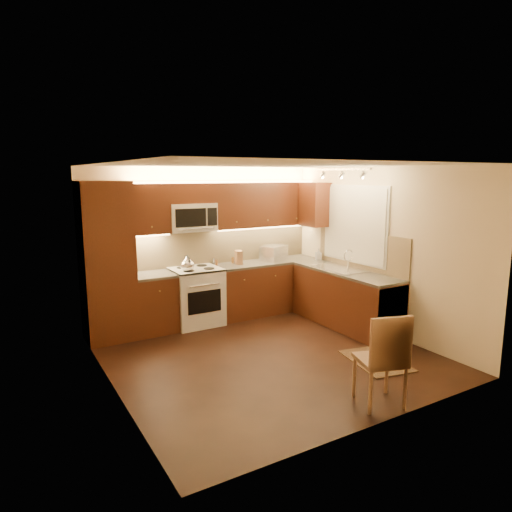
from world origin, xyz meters
TOP-DOWN VIEW (x-y plane):
  - floor at (0.00, 0.00)m, footprint 4.00×4.00m
  - ceiling at (0.00, 0.00)m, footprint 4.00×4.00m
  - wall_back at (0.00, 2.00)m, footprint 4.00×0.01m
  - wall_front at (0.00, -2.00)m, footprint 4.00×0.01m
  - wall_left at (-2.00, 0.00)m, footprint 0.01×4.00m
  - wall_right at (2.00, 0.00)m, footprint 0.01×4.00m
  - pantry at (-1.65, 1.70)m, footprint 0.70×0.60m
  - base_cab_back_left at (-0.99, 1.70)m, footprint 0.62×0.60m
  - counter_back_left at (-0.99, 1.70)m, footprint 0.62×0.60m
  - base_cab_back_right at (1.04, 1.70)m, footprint 1.92×0.60m
  - counter_back_right at (1.04, 1.70)m, footprint 1.92×0.60m
  - base_cab_right at (1.70, 0.40)m, footprint 0.60×2.00m
  - counter_right at (1.70, 0.40)m, footprint 0.60×2.00m
  - dishwasher at (1.70, -0.30)m, footprint 0.58×0.60m
  - backsplash_back at (0.35, 1.99)m, footprint 3.30×0.02m
  - backsplash_right at (1.99, 0.40)m, footprint 0.02×2.00m
  - upper_cab_back_left at (-0.99, 1.82)m, footprint 0.62×0.35m
  - upper_cab_back_right at (1.04, 1.82)m, footprint 1.92×0.35m
  - upper_cab_bridge at (-0.30, 1.82)m, footprint 0.76×0.35m
  - upper_cab_right_corner at (1.82, 1.40)m, footprint 0.35×0.50m
  - stove at (-0.30, 1.68)m, footprint 0.76×0.65m
  - microwave at (-0.30, 1.81)m, footprint 0.76×0.38m
  - window_frame at (1.99, 0.55)m, footprint 0.03×1.44m
  - window_blinds at (1.97, 0.55)m, footprint 0.02×1.36m
  - sink at (1.70, 0.55)m, footprint 0.52×0.86m
  - faucet at (1.88, 0.55)m, footprint 0.20×0.04m
  - track_light_bar at (1.55, 0.40)m, footprint 0.04×1.20m
  - kettle at (-0.50, 1.53)m, footprint 0.23×0.23m
  - toaster_oven at (1.21, 1.73)m, footprint 0.52×0.46m
  - knife_block at (0.51, 1.73)m, footprint 0.14×0.19m
  - spice_jar_a at (0.14, 1.94)m, footprint 0.05×0.05m
  - spice_jar_b at (0.45, 1.85)m, footprint 0.06×0.06m
  - spice_jar_c at (0.14, 1.92)m, footprint 0.05×0.05m
  - spice_jar_d at (0.14, 1.83)m, footprint 0.05×0.05m
  - soap_bottle at (1.89, 1.34)m, footprint 0.12×0.12m
  - rug at (1.10, -0.90)m, footprint 0.77×1.01m
  - dining_chair at (0.32, -1.70)m, footprint 0.56×0.56m

SIDE VIEW (x-z plane):
  - floor at x=0.00m, z-range -0.01..0.01m
  - rug at x=1.10m, z-range 0.00..0.01m
  - base_cab_back_left at x=-0.99m, z-range 0.00..0.86m
  - base_cab_back_right at x=1.04m, z-range 0.00..0.86m
  - base_cab_right at x=1.70m, z-range 0.00..0.86m
  - dishwasher at x=1.70m, z-range 0.01..0.85m
  - stove at x=-0.30m, z-range 0.00..0.92m
  - dining_chair at x=0.32m, z-range 0.00..1.01m
  - counter_back_left at x=-0.99m, z-range 0.86..0.90m
  - counter_back_right at x=1.04m, z-range 0.86..0.90m
  - counter_right at x=1.70m, z-range 0.86..0.90m
  - spice_jar_d at x=0.14m, z-range 0.90..0.99m
  - spice_jar_c at x=0.14m, z-range 0.90..1.00m
  - spice_jar_a at x=0.14m, z-range 0.90..1.00m
  - spice_jar_b at x=0.45m, z-range 0.90..1.00m
  - sink at x=1.70m, z-range 0.90..1.05m
  - soap_bottle at x=1.89m, z-range 0.90..1.10m
  - knife_block at x=0.51m, z-range 0.90..1.13m
  - toaster_oven at x=1.21m, z-range 0.90..1.16m
  - kettle at x=-0.50m, z-range 0.92..1.17m
  - faucet at x=1.88m, z-range 0.90..1.20m
  - pantry at x=-1.65m, z-range 0.00..2.30m
  - backsplash_back at x=0.35m, z-range 0.90..1.50m
  - backsplash_right at x=1.99m, z-range 0.90..1.50m
  - wall_back at x=0.00m, z-range 0.00..2.50m
  - wall_front at x=0.00m, z-range 0.00..2.50m
  - wall_left at x=-2.00m, z-range 0.00..2.50m
  - wall_right at x=2.00m, z-range 0.00..2.50m
  - window_frame at x=1.99m, z-range 0.98..2.22m
  - window_blinds at x=1.97m, z-range 1.02..2.18m
  - microwave at x=-0.30m, z-range 1.50..1.94m
  - upper_cab_back_left at x=-0.99m, z-range 1.50..2.25m
  - upper_cab_back_right at x=1.04m, z-range 1.50..2.25m
  - upper_cab_right_corner at x=1.82m, z-range 1.50..2.25m
  - upper_cab_bridge at x=-0.30m, z-range 1.94..2.25m
  - track_light_bar at x=1.55m, z-range 2.44..2.48m
  - ceiling at x=0.00m, z-range 2.50..2.50m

